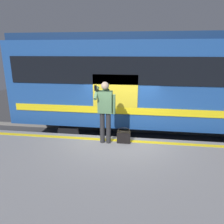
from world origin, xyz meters
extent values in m
plane|color=#3D3D3F|center=(0.00, 0.00, 0.00)|extent=(24.46, 24.46, 0.00)
cube|color=gray|center=(0.00, 2.31, 0.47)|extent=(13.38, 4.63, 0.94)
cube|color=yellow|center=(0.00, 0.30, 0.95)|extent=(13.11, 0.16, 0.01)
cube|color=slate|center=(0.00, -1.44, 0.08)|extent=(17.39, 0.08, 0.16)
cube|color=slate|center=(0.00, -2.87, 0.08)|extent=(17.39, 0.08, 0.16)
cube|color=#1E478C|center=(-1.92, -2.15, 2.43)|extent=(12.13, 2.93, 2.97)
cube|color=navy|center=(-1.92, -2.15, 4.04)|extent=(11.89, 2.69, 0.24)
cube|color=black|center=(-1.92, -0.68, 2.95)|extent=(11.52, 0.03, 0.90)
cube|color=yellow|center=(-1.92, -0.68, 1.62)|extent=(11.52, 0.03, 0.24)
cube|color=gold|center=(0.21, -0.67, 2.29)|extent=(1.51, 0.02, 1.10)
cylinder|color=black|center=(2.02, -0.98, 0.58)|extent=(0.84, 0.12, 0.84)
cylinder|color=black|center=(2.02, -3.32, 0.58)|extent=(0.84, 0.12, 0.84)
cylinder|color=#262628|center=(0.25, 0.49, 1.41)|extent=(0.14, 0.14, 0.93)
cylinder|color=#262628|center=(0.43, 0.49, 1.41)|extent=(0.14, 0.14, 0.93)
cube|color=#4C724C|center=(0.34, 0.49, 2.19)|extent=(0.40, 0.24, 0.63)
sphere|color=#4C724C|center=(0.34, 0.33, 2.48)|extent=(0.20, 0.20, 0.20)
sphere|color=beige|center=(0.34, 0.49, 2.65)|extent=(0.22, 0.22, 0.22)
cylinder|color=#4C724C|center=(0.09, 0.49, 2.13)|extent=(0.09, 0.09, 0.56)
cylinder|color=#4C724C|center=(0.57, 0.57, 2.45)|extent=(0.09, 0.42, 0.33)
cube|color=black|center=(0.57, 0.67, 2.61)|extent=(0.07, 0.02, 0.15)
cube|color=black|center=(-0.20, 0.42, 1.11)|extent=(0.39, 0.19, 0.34)
torus|color=black|center=(-0.20, 0.42, 1.34)|extent=(0.36, 0.36, 0.02)
camera|label=1|loc=(-0.69, 6.25, 3.60)|focal=34.07mm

